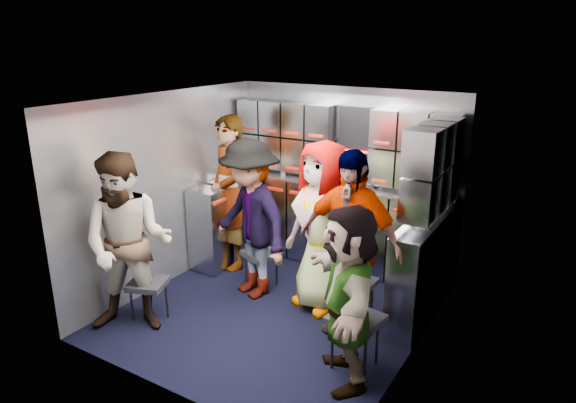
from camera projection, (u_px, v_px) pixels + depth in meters
The scene contains 29 objects.
floor at pixel (278, 309), 5.21m from camera, with size 3.00×3.00×0.00m, color black.
wall_back at pixel (345, 176), 6.10m from camera, with size 2.80×0.04×2.10m, color gray.
wall_left at pixel (169, 190), 5.58m from camera, with size 0.04×3.00×2.10m, color gray.
wall_right at pixel (421, 240), 4.19m from camera, with size 0.04×3.00×2.10m, color gray.
ceiling at pixel (276, 100), 4.56m from camera, with size 2.80×3.00×0.02m, color silver.
cart_bank_back at pixel (336, 225), 6.10m from camera, with size 2.68×0.38×0.99m, color #9DA3AC.
cart_bank_left at pixel (218, 225), 6.10m from camera, with size 0.38×0.76×0.99m, color #9DA3AC.
counter at pixel (337, 183), 5.94m from camera, with size 2.68×0.42×0.03m, color #BABCC2.
locker_bank_back at pixel (340, 142), 5.85m from camera, with size 2.68×0.28×0.82m, color #9DA3AC.
locker_bank_right at pixel (433, 168), 4.70m from camera, with size 0.28×1.00×0.82m, color #9DA3AC.
right_cabinet at pixel (421, 270), 4.92m from camera, with size 0.28×1.20×1.00m, color #9DA3AC.
coffee_niche at pixel (357, 145), 5.81m from camera, with size 0.46×0.16×0.84m, color black, non-canonical shape.
red_latch_strip at pixel (329, 199), 5.82m from camera, with size 2.60×0.02×0.03m, color #A51B0C.
jump_seat_near_left at pixel (148, 286), 4.93m from camera, with size 0.43×0.42×0.40m.
jump_seat_mid_left at pixel (261, 256), 5.58m from camera, with size 0.44×0.43×0.42m.
jump_seat_center at pixel (330, 262), 5.31m from camera, with size 0.44×0.43×0.47m.
jump_seat_mid_right at pixel (355, 285), 4.90m from camera, with size 0.36×0.34×0.43m.
jump_seat_near_right at pixel (356, 322), 4.19m from camera, with size 0.45×0.43×0.47m.
attendant_standing at pixel (229, 193), 5.95m from camera, with size 0.66×0.43×1.81m, color black.
attendant_arc_a at pixel (128, 245), 4.63m from camera, with size 0.83×0.64×1.70m, color black.
attendant_arc_b at pixel (250, 219), 5.28m from camera, with size 1.09×0.63×1.68m, color black.
attendant_arc_c at pixel (322, 227), 5.02m from camera, with size 0.84×0.55×1.72m, color black.
attendant_arc_d at pixel (349, 244), 4.60m from camera, with size 1.02×0.42×1.74m, color black.
attendant_arc_e at pixel (348, 296), 3.94m from camera, with size 1.37×0.44×1.48m, color black.
bottle_left at pixel (259, 161), 6.38m from camera, with size 0.06×0.06×0.26m, color white.
bottle_mid at pixel (283, 165), 6.21m from camera, with size 0.06×0.06×0.24m, color white.
bottle_right at pixel (425, 187), 5.35m from camera, with size 0.07×0.07×0.23m, color white.
cup_left at pixel (309, 175), 6.04m from camera, with size 0.08×0.08×0.10m, color tan.
cup_right at pixel (444, 196), 5.26m from camera, with size 0.08×0.08×0.10m, color tan.
Camera 1 is at (2.49, -3.89, 2.64)m, focal length 32.00 mm.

